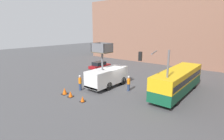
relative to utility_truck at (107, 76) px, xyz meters
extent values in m
plane|color=#4C4C4F|center=(0.83, 0.96, -1.56)|extent=(120.00, 120.00, 0.00)
cube|color=#936651|center=(0.83, 23.71, 5.71)|extent=(44.00, 10.00, 14.54)
cube|color=white|center=(0.00, 2.13, -0.08)|extent=(2.28, 1.82, 1.98)
cube|color=white|center=(0.00, -0.90, -0.08)|extent=(2.28, 4.25, 1.97)
cube|color=red|center=(0.00, -2.97, -0.92)|extent=(2.24, 0.10, 0.24)
cylinder|color=black|center=(-0.99, 2.13, -1.01)|extent=(0.30, 1.09, 1.09)
cylinder|color=black|center=(0.99, 2.13, -1.01)|extent=(0.30, 1.09, 1.09)
cylinder|color=black|center=(-0.99, -0.90, -1.01)|extent=(0.30, 1.09, 1.09)
cylinder|color=black|center=(0.99, -0.90, -1.01)|extent=(0.30, 1.09, 1.09)
cylinder|color=slate|center=(0.00, -0.90, 2.00)|extent=(0.24, 0.24, 2.19)
cube|color=brown|center=(0.00, -0.90, 3.14)|extent=(2.10, 1.71, 0.10)
cube|color=slate|center=(-1.01, -0.90, 3.72)|extent=(0.08, 1.71, 1.05)
cube|color=slate|center=(1.01, -0.90, 3.72)|extent=(0.08, 1.71, 1.05)
cube|color=slate|center=(0.00, -0.09, 3.72)|extent=(2.10, 0.08, 1.05)
cube|color=slate|center=(0.00, -1.71, 3.72)|extent=(2.10, 0.08, 1.05)
cube|color=#145638|center=(8.01, 3.25, -0.56)|extent=(2.46, 10.52, 1.11)
cube|color=yellow|center=(8.01, 3.25, 0.67)|extent=(2.46, 10.52, 1.35)
cube|color=black|center=(8.01, 3.25, 0.47)|extent=(2.48, 10.10, 0.60)
cylinder|color=black|center=(6.93, 6.51, -1.04)|extent=(0.30, 1.05, 1.05)
cylinder|color=black|center=(9.09, 6.51, -1.04)|extent=(0.30, 1.05, 1.05)
cylinder|color=black|center=(6.93, -0.01, -1.04)|extent=(0.30, 1.05, 1.05)
cylinder|color=black|center=(9.09, -0.01, -1.04)|extent=(0.30, 1.05, 1.05)
cylinder|color=slate|center=(8.23, -0.75, 1.22)|extent=(0.18, 0.18, 5.55)
cylinder|color=slate|center=(6.93, -1.13, 3.69)|extent=(0.87, 2.63, 0.13)
cube|color=black|center=(5.63, -1.50, 3.24)|extent=(0.40, 0.40, 0.90)
sphere|color=red|center=(5.63, -1.50, 3.49)|extent=(0.20, 0.20, 0.20)
cylinder|color=navy|center=(-1.80, -3.05, -1.12)|extent=(0.32, 0.32, 0.89)
cylinder|color=orange|center=(-1.80, -3.05, -0.32)|extent=(0.38, 0.38, 0.70)
sphere|color=tan|center=(-1.80, -3.05, 0.15)|extent=(0.24, 0.24, 0.24)
sphere|color=white|center=(-1.80, -3.05, 0.26)|extent=(0.25, 0.25, 0.25)
cylinder|color=navy|center=(2.99, 0.55, -1.12)|extent=(0.32, 0.32, 0.87)
cylinder|color=orange|center=(2.99, 0.55, -0.35)|extent=(0.38, 0.38, 0.69)
sphere|color=tan|center=(2.99, 0.55, 0.12)|extent=(0.24, 0.24, 0.24)
sphere|color=white|center=(2.99, 0.55, 0.22)|extent=(0.25, 0.25, 0.25)
cube|color=black|center=(1.12, -5.29, -1.54)|extent=(0.53, 0.53, 0.03)
cone|color=#F25B0F|center=(1.12, -5.29, -1.26)|extent=(0.42, 0.42, 0.61)
cube|color=black|center=(-0.93, -5.24, -1.54)|extent=(0.60, 0.60, 0.03)
cone|color=#F25B0F|center=(-0.93, -5.24, -1.22)|extent=(0.48, 0.48, 0.68)
cube|color=black|center=(-2.18, -5.11, -1.54)|extent=(0.68, 0.68, 0.03)
cone|color=#F25B0F|center=(-2.18, -5.11, -1.17)|extent=(0.54, 0.54, 0.77)
cube|color=maroon|center=(-8.01, 7.25, -1.02)|extent=(1.80, 4.34, 0.53)
cube|color=black|center=(-8.01, 7.03, -0.43)|extent=(1.58, 2.39, 0.65)
cylinder|color=black|center=(-8.79, 8.59, -1.24)|extent=(0.22, 0.64, 0.64)
cylinder|color=black|center=(-7.23, 8.59, -1.24)|extent=(0.22, 0.64, 0.64)
cylinder|color=black|center=(-8.79, 5.90, -1.24)|extent=(0.22, 0.64, 0.64)
cylinder|color=black|center=(-7.23, 5.90, -1.24)|extent=(0.22, 0.64, 0.64)
camera|label=1|loc=(14.23, -16.64, 5.84)|focal=28.00mm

